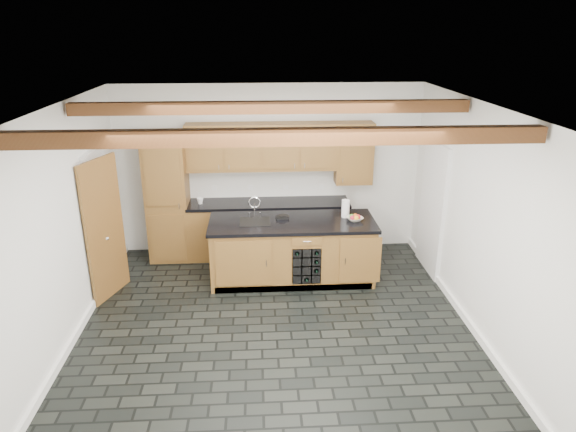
% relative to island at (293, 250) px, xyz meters
% --- Properties ---
extents(ground, '(5.00, 5.00, 0.00)m').
position_rel_island_xyz_m(ground, '(-0.31, -1.28, -0.46)').
color(ground, black).
rests_on(ground, ground).
extents(room_shell, '(5.01, 5.00, 5.00)m').
position_rel_island_xyz_m(room_shell, '(-0.39, -0.75, 1.06)').
color(room_shell, white).
rests_on(room_shell, ground).
extents(back_cabinetry, '(3.65, 0.62, 2.20)m').
position_rel_island_xyz_m(back_cabinetry, '(-0.68, 0.95, 0.51)').
color(back_cabinetry, brown).
rests_on(back_cabinetry, ground).
extents(island, '(2.48, 0.96, 0.93)m').
position_rel_island_xyz_m(island, '(0.00, 0.00, 0.00)').
color(island, brown).
rests_on(island, ground).
extents(faucet, '(0.45, 0.40, 0.34)m').
position_rel_island_xyz_m(faucet, '(-0.56, 0.05, 0.50)').
color(faucet, black).
rests_on(faucet, island).
extents(kitchen_scale, '(0.20, 0.13, 0.06)m').
position_rel_island_xyz_m(kitchen_scale, '(-0.15, 0.13, 0.49)').
color(kitchen_scale, black).
rests_on(kitchen_scale, island).
extents(fruit_bowl, '(0.30, 0.30, 0.06)m').
position_rel_island_xyz_m(fruit_bowl, '(0.92, -0.03, 0.49)').
color(fruit_bowl, beige).
rests_on(fruit_bowl, island).
extents(fruit_cluster, '(0.16, 0.17, 0.07)m').
position_rel_island_xyz_m(fruit_cluster, '(0.92, -0.03, 0.52)').
color(fruit_cluster, red).
rests_on(fruit_cluster, fruit_bowl).
extents(paper_towel, '(0.12, 0.12, 0.27)m').
position_rel_island_xyz_m(paper_towel, '(0.81, 0.14, 0.60)').
color(paper_towel, white).
rests_on(paper_towel, island).
extents(mug, '(0.13, 0.13, 0.10)m').
position_rel_island_xyz_m(mug, '(-1.44, 0.89, 0.51)').
color(mug, white).
rests_on(mug, back_cabinetry).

